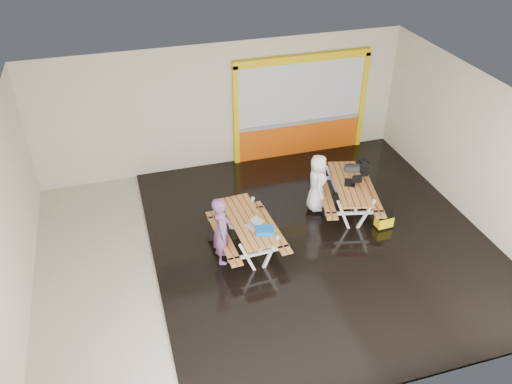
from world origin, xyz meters
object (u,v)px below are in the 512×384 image
object	(u,v)px
person_left	(222,231)
laptop_left	(254,225)
person_right	(317,182)
laptop_right	(352,181)
fluke_bag	(384,221)
backpack	(363,167)
toolbox	(352,168)
dark_case	(331,211)
blue_pouch	(265,231)
picnic_table_right	(349,189)
picnic_table_left	(247,227)

from	to	relation	value
person_left	laptop_left	distance (m)	0.71
person_right	laptop_right	xyz separation A→B (m)	(0.82, -0.22, 0.02)
person_right	fluke_bag	distance (m)	1.81
backpack	fluke_bag	bearing A→B (deg)	-96.23
toolbox	dark_case	size ratio (longest dim) A/B	0.97
laptop_right	dark_case	size ratio (longest dim) A/B	1.27
person_left	person_right	xyz separation A→B (m)	(2.63, 1.15, 0.01)
blue_pouch	toolbox	distance (m)	3.30
fluke_bag	dark_case	bearing A→B (deg)	139.35
picnic_table_right	toolbox	size ratio (longest dim) A/B	5.78
laptop_left	fluke_bag	xyz separation A→B (m)	(3.20, 0.05, -0.63)
person_right	toolbox	world-z (taller)	person_right
picnic_table_left	person_right	xyz separation A→B (m)	(2.01, 0.91, 0.23)
laptop_right	person_left	bearing A→B (deg)	-164.85
toolbox	dark_case	world-z (taller)	toolbox
toolbox	backpack	bearing A→B (deg)	24.12
laptop_right	toolbox	xyz separation A→B (m)	(0.23, 0.52, 0.03)
picnic_table_left	laptop_left	size ratio (longest dim) A/B	5.00
toolbox	dark_case	distance (m)	1.22
picnic_table_right	laptop_right	xyz separation A→B (m)	(0.06, -0.03, 0.25)
fluke_bag	laptop_right	bearing A→B (deg)	117.17
blue_pouch	fluke_bag	bearing A→B (deg)	6.03
person_right	dark_case	world-z (taller)	person_right
person_right	dark_case	bearing A→B (deg)	-117.47
laptop_right	person_right	bearing A→B (deg)	164.90
picnic_table_left	person_right	distance (m)	2.22
laptop_right	blue_pouch	bearing A→B (deg)	-154.70
fluke_bag	laptop_left	bearing A→B (deg)	-179.11
blue_pouch	toolbox	size ratio (longest dim) A/B	0.93
picnic_table_right	dark_case	xyz separation A→B (m)	(-0.47, -0.08, -0.49)
picnic_table_right	person_left	bearing A→B (deg)	-164.07
laptop_left	backpack	bearing A→B (deg)	26.02
laptop_right	fluke_bag	bearing A→B (deg)	-62.83
laptop_left	dark_case	world-z (taller)	laptop_left
laptop_right	dark_case	xyz separation A→B (m)	(-0.53, -0.05, -0.74)
person_right	laptop_left	world-z (taller)	person_right
person_left	backpack	bearing A→B (deg)	-53.48
backpack	picnic_table_right	bearing A→B (deg)	-135.98
blue_pouch	dark_case	world-z (taller)	blue_pouch
backpack	dark_case	size ratio (longest dim) A/B	1.12
picnic_table_left	picnic_table_right	xyz separation A→B (m)	(2.77, 0.72, 0.01)
picnic_table_right	toolbox	distance (m)	0.63
picnic_table_left	backpack	distance (m)	3.73
toolbox	laptop_left	bearing A→B (deg)	-153.72
picnic_table_left	laptop_right	world-z (taller)	laptop_right
picnic_table_left	blue_pouch	world-z (taller)	blue_pouch
blue_pouch	dark_case	xyz separation A→B (m)	(2.05, 1.17, -0.73)
backpack	person_right	bearing A→B (deg)	-161.66
laptop_left	blue_pouch	bearing A→B (deg)	-58.55
picnic_table_right	laptop_left	xyz separation A→B (m)	(-2.69, -0.98, 0.22)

